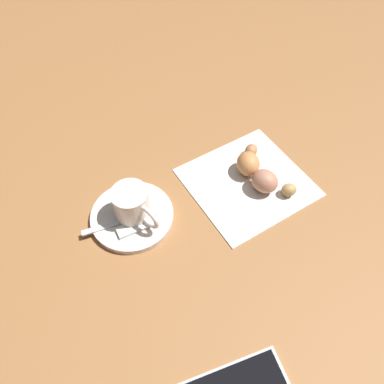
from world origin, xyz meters
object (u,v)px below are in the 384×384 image
Objects in this scene: espresso_cup at (132,204)px; napkin at (247,182)px; saucer at (132,216)px; sugar_packet at (135,227)px; croissant at (259,172)px; teaspoon at (134,217)px.

napkin is (-0.19, 0.06, -0.04)m from espresso_cup.
sugar_packet reaches higher than saucer.
croissant is (-0.22, 0.05, 0.01)m from sugar_packet.
napkin is (-0.19, 0.07, -0.00)m from saucer.
croissant is (-0.20, 0.07, -0.02)m from espresso_cup.
sugar_packet is 0.43× the size of croissant.
saucer is 1.00× the size of croissant.
espresso_cup is at bearing -18.79° from napkin.
sugar_packet is at bearing -13.10° from croissant.
croissant is (-0.21, 0.07, 0.02)m from saucer.
teaspoon is 0.20m from napkin.
napkin is 1.46× the size of croissant.
sugar_packet is (0.01, 0.02, -0.03)m from espresso_cup.
espresso_cup reaches higher than saucer.
espresso_cup is at bearing -127.81° from teaspoon.
saucer is 2.35× the size of sugar_packet.
croissant reaches higher than napkin.
saucer is 1.08× the size of teaspoon.
napkin is (-0.19, 0.06, -0.01)m from teaspoon.
espresso_cup is 0.45× the size of napkin.
croissant is at bearing 160.12° from saucer.
saucer is 0.03m from sugar_packet.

